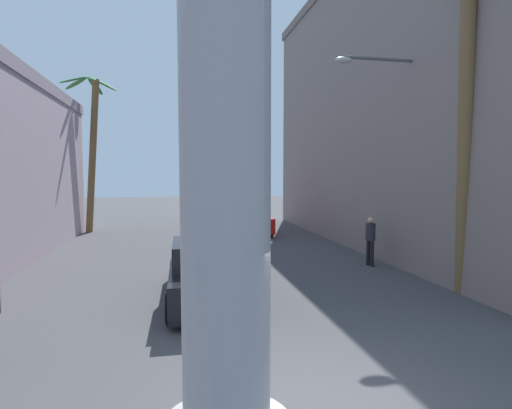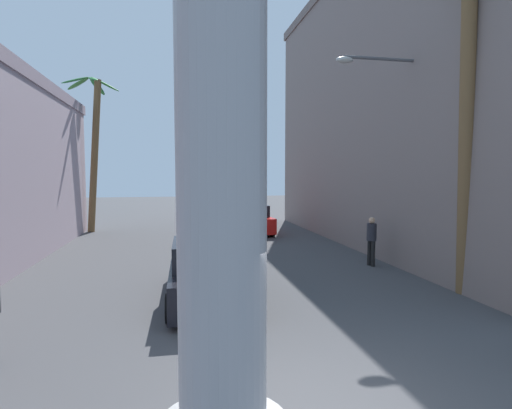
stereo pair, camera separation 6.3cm
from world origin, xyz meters
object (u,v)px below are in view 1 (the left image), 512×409
object	(u,v)px
car_lead	(207,272)
palm_tree_near_right	(470,88)
car_far	(247,219)
street_lamp	(401,142)
palm_tree_far_left	(91,139)
pedestrian_mid_right	(370,237)

from	to	relation	value
car_lead	palm_tree_near_right	distance (m)	8.28
palm_tree_near_right	car_far	bearing A→B (deg)	106.06
car_lead	car_far	xyz separation A→B (m)	(3.14, 11.28, 0.03)
car_far	palm_tree_near_right	size ratio (longest dim) A/B	0.48
street_lamp	palm_tree_far_left	xyz separation A→B (m)	(-11.64, 12.03, 0.92)
car_far	palm_tree_far_left	xyz separation A→B (m)	(-8.38, 2.31, 4.46)
car_lead	car_far	world-z (taller)	same
street_lamp	car_far	bearing A→B (deg)	108.52
car_lead	palm_tree_near_right	world-z (taller)	palm_tree_near_right
car_lead	pedestrian_mid_right	xyz separation A→B (m)	(5.95, 2.58, 0.31)
palm_tree_far_left	pedestrian_mid_right	xyz separation A→B (m)	(11.19, -11.00, -4.19)
palm_tree_far_left	pedestrian_mid_right	size ratio (longest dim) A/B	5.04
street_lamp	car_far	size ratio (longest dim) A/B	1.60
palm_tree_near_right	pedestrian_mid_right	xyz separation A→B (m)	(-0.75, 3.66, -4.45)
car_far	pedestrian_mid_right	world-z (taller)	pedestrian_mid_right
street_lamp	palm_tree_near_right	bearing A→B (deg)	-83.50
street_lamp	pedestrian_mid_right	distance (m)	3.46
street_lamp	pedestrian_mid_right	bearing A→B (deg)	113.73
pedestrian_mid_right	car_lead	bearing A→B (deg)	-156.52
car_lead	palm_tree_far_left	world-z (taller)	palm_tree_far_left
car_lead	pedestrian_mid_right	world-z (taller)	pedestrian_mid_right
street_lamp	palm_tree_far_left	bearing A→B (deg)	134.06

